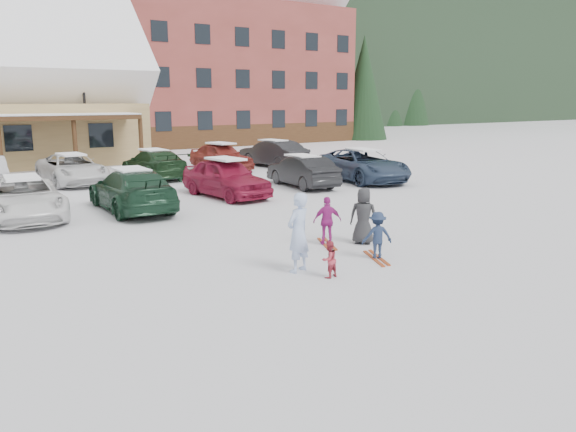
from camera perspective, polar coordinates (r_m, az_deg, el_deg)
ground at (r=13.21m, az=1.35°, el=-5.13°), size 160.00×160.00×0.00m
alpine_hotel at (r=53.13m, az=-10.25°, el=16.75°), size 31.48×14.01×21.48m
lamp_post at (r=35.94m, az=-19.95°, el=10.55°), size 0.50×0.25×6.22m
conifer_1 at (r=56.46m, az=7.70°, el=14.10°), size 4.84×4.84×11.22m
conifer_3 at (r=55.93m, az=-20.65°, el=12.33°), size 3.96×3.96×9.18m
conifer_4 at (r=69.89m, az=2.40°, el=13.96°), size 5.06×5.06×11.73m
adult_skier at (r=12.58m, az=1.05°, el=-1.69°), size 0.77×0.62×1.82m
toddler_red at (r=12.31m, az=4.19°, el=-4.43°), size 0.44×0.37×0.82m
child_navy at (r=13.85m, az=9.05°, el=-1.96°), size 0.87×0.70×1.17m
skis_child_navy at (r=14.00m, az=8.98°, el=-4.24°), size 0.73×1.37×0.03m
child_magenta at (r=15.04m, az=4.02°, el=-0.49°), size 0.83×0.60×1.31m
skis_child_magenta at (r=15.19m, az=3.98°, el=-2.85°), size 0.75×1.36×0.03m
bystander_dark at (r=15.23m, az=7.68°, el=0.02°), size 0.86×0.89×1.53m
parked_car_2 at (r=20.17m, az=-25.29°, el=1.65°), size 2.64×5.13×1.38m
parked_car_3 at (r=20.35m, az=-15.57°, el=2.56°), size 2.21×5.13×1.47m
parked_car_4 at (r=22.62m, az=-6.33°, el=3.88°), size 2.26×4.67×1.54m
parked_car_5 at (r=25.12m, az=1.47°, el=4.57°), size 1.85×4.35×1.40m
parked_car_6 at (r=27.15m, az=7.56°, el=5.14°), size 3.22×5.75×1.52m
parked_car_10 at (r=27.85m, az=-21.09°, el=4.48°), size 2.52×5.07×1.38m
parked_car_11 at (r=28.73m, az=-13.45°, el=5.17°), size 2.10×4.91×1.41m
parked_car_12 at (r=31.37m, az=-6.81°, el=6.01°), size 2.32×4.57×1.49m
parked_car_13 at (r=32.80m, az=-1.52°, el=6.37°), size 2.25×4.83×1.53m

